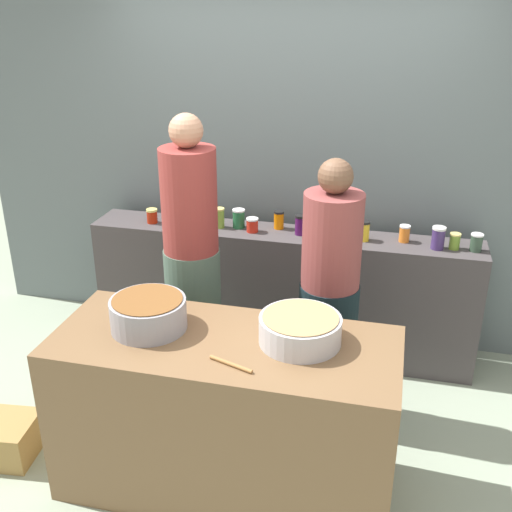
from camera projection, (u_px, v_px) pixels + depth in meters
ground at (242, 444)px, 3.59m from camera, size 12.00×12.00×0.00m
storefront_wall at (294, 136)px, 4.28m from camera, size 4.80×0.12×3.00m
display_shelf at (281, 292)px, 4.38m from camera, size 2.70×0.36×0.91m
prep_table at (226, 414)px, 3.14m from camera, size 1.70×0.70×0.88m
preserve_jar_0 at (152, 216)px, 4.36m from camera, size 0.08×0.08×0.10m
preserve_jar_1 at (186, 220)px, 4.28m from camera, size 0.09×0.09×0.10m
preserve_jar_2 at (219, 218)px, 4.26m from camera, size 0.07×0.07×0.14m
preserve_jar_3 at (239, 218)px, 4.26m from camera, size 0.09×0.09×0.13m
preserve_jar_4 at (252, 225)px, 4.20m from camera, size 0.08×0.08×0.10m
preserve_jar_5 at (279, 220)px, 4.25m from camera, size 0.07×0.07×0.13m
preserve_jar_6 at (300, 225)px, 4.14m from camera, size 0.07×0.07×0.14m
preserve_jar_7 at (317, 224)px, 4.15m from camera, size 0.07×0.07×0.14m
preserve_jar_8 at (364, 231)px, 4.05m from camera, size 0.08×0.08×0.13m
preserve_jar_9 at (404, 234)px, 4.03m from camera, size 0.07×0.07×0.11m
preserve_jar_10 at (438, 238)px, 3.91m from camera, size 0.09×0.09×0.15m
preserve_jar_11 at (455, 241)px, 3.92m from camera, size 0.07×0.07×0.11m
preserve_jar_12 at (476, 242)px, 3.88m from camera, size 0.08×0.08×0.12m
cooking_pot_left at (148, 314)px, 3.05m from camera, size 0.38×0.38×0.16m
cooking_pot_center at (300, 330)px, 2.93m from camera, size 0.40×0.40×0.14m
wooden_spoon at (231, 364)px, 2.77m from camera, size 0.22×0.09×0.02m
cook_with_tongs at (193, 276)px, 3.74m from camera, size 0.34×0.34×1.82m
cook_in_cap at (329, 309)px, 3.56m from camera, size 0.35×0.35×1.63m
bread_crate at (0, 438)px, 3.46m from camera, size 0.44×0.36×0.23m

